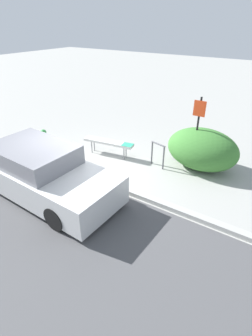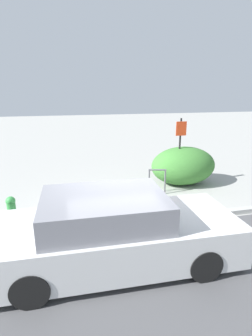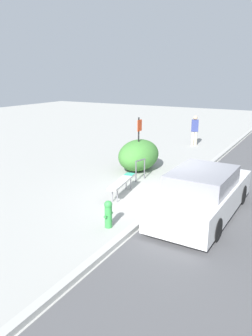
# 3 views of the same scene
# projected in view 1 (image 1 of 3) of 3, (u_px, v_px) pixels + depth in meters

# --- Properties ---
(ground_plane) EXTENTS (60.00, 60.00, 0.00)m
(ground_plane) POSITION_uv_depth(u_px,v_px,m) (86.00, 176.00, 8.11)
(ground_plane) COLOR #9E9E99
(curb) EXTENTS (60.00, 0.20, 0.13)m
(curb) POSITION_uv_depth(u_px,v_px,m) (85.00, 174.00, 8.08)
(curb) COLOR #A8A8A3
(curb) RESTS_ON ground_plane
(bench) EXTENTS (1.86, 0.60, 0.55)m
(bench) POSITION_uv_depth(u_px,v_px,m) (109.00, 143.00, 9.12)
(bench) COLOR gray
(bench) RESTS_ON ground_plane
(bike_rack) EXTENTS (0.55, 0.18, 0.83)m
(bike_rack) POSITION_uv_depth(u_px,v_px,m) (158.00, 152.00, 8.41)
(bike_rack) COLOR #515156
(bike_rack) RESTS_ON ground_plane
(sign_post) EXTENTS (0.36, 0.08, 2.30)m
(sign_post) POSITION_uv_depth(u_px,v_px,m) (197.00, 127.00, 7.92)
(sign_post) COLOR black
(sign_post) RESTS_ON ground_plane
(fire_hydrant) EXTENTS (0.36, 0.22, 0.77)m
(fire_hydrant) POSITION_uv_depth(u_px,v_px,m) (44.00, 139.00, 9.61)
(fire_hydrant) COLOR #338C3F
(fire_hydrant) RESTS_ON ground_plane
(shrub_hedge) EXTENTS (2.26, 1.55, 1.32)m
(shrub_hedge) POSITION_uv_depth(u_px,v_px,m) (202.00, 149.00, 8.26)
(shrub_hedge) COLOR #3D7A33
(shrub_hedge) RESTS_ON ground_plane
(parked_car_near) EXTENTS (4.63, 1.88, 1.38)m
(parked_car_near) POSITION_uv_depth(u_px,v_px,m) (40.00, 172.00, 7.09)
(parked_car_near) COLOR black
(parked_car_near) RESTS_ON ground_plane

